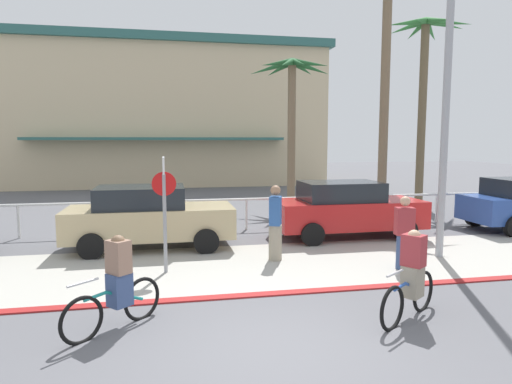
% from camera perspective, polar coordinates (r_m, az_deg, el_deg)
% --- Properties ---
extents(ground_plane, '(80.00, 80.00, 0.00)m').
position_cam_1_polar(ground_plane, '(16.22, -6.16, -3.85)').
color(ground_plane, '#5B5B60').
extents(sidewalk_strip, '(44.00, 4.00, 0.02)m').
position_cam_1_polar(sidewalk_strip, '(10.59, -3.33, -9.38)').
color(sidewalk_strip, '#ADAAA0').
rests_on(sidewalk_strip, ground).
extents(curb_paint, '(44.00, 0.24, 0.03)m').
position_cam_1_polar(curb_paint, '(8.71, -1.47, -12.92)').
color(curb_paint, maroon).
rests_on(curb_paint, ground).
extents(building_backdrop, '(21.99, 9.74, 9.23)m').
position_cam_1_polar(building_backdrop, '(32.10, -12.17, 9.48)').
color(building_backdrop, beige).
rests_on(building_backdrop, ground).
extents(rail_fence, '(20.77, 0.08, 1.04)m').
position_cam_1_polar(rail_fence, '(14.61, -5.68, -1.66)').
color(rail_fence, white).
rests_on(rail_fence, ground).
extents(stop_sign_bike_lane, '(0.52, 0.56, 2.56)m').
position_cam_1_polar(stop_sign_bike_lane, '(9.98, -11.49, -0.72)').
color(stop_sign_bike_lane, gray).
rests_on(stop_sign_bike_lane, ground).
extents(streetlight_curb, '(0.24, 2.54, 7.50)m').
position_cam_1_polar(streetlight_curb, '(11.88, 23.59, 12.59)').
color(streetlight_curb, '#9EA0A5').
rests_on(streetlight_curb, ground).
extents(palm_tree_1, '(3.63, 3.20, 6.53)m').
position_cam_1_polar(palm_tree_1, '(20.69, 4.49, 12.67)').
color(palm_tree_1, '#756047').
rests_on(palm_tree_1, ground).
extents(palm_tree_2, '(3.70, 2.65, 9.50)m').
position_cam_1_polar(palm_tree_2, '(19.29, 16.14, 17.40)').
color(palm_tree_2, '#756047').
rests_on(palm_tree_2, ground).
extents(palm_tree_3, '(3.74, 3.45, 8.30)m').
position_cam_1_polar(palm_tree_3, '(22.19, 20.52, 15.02)').
color(palm_tree_3, brown).
rests_on(palm_tree_3, ground).
extents(car_tan_1, '(4.40, 2.02, 1.69)m').
position_cam_1_polar(car_tan_1, '(12.51, -13.41, -3.04)').
color(car_tan_1, tan).
rests_on(car_tan_1, ground).
extents(car_red_2, '(4.40, 2.02, 1.69)m').
position_cam_1_polar(car_red_2, '(13.82, 11.30, -2.09)').
color(car_red_2, red).
rests_on(car_red_2, ground).
extents(cyclist_blue_0, '(1.53, 1.08, 1.50)m').
position_cam_1_polar(cyclist_blue_0, '(7.93, 18.98, -10.08)').
color(cyclist_blue_0, black).
rests_on(cyclist_blue_0, ground).
extents(cyclist_teal_1, '(1.38, 1.27, 1.50)m').
position_cam_1_polar(cyclist_teal_1, '(7.44, -17.13, -11.13)').
color(cyclist_teal_1, black).
rests_on(cyclist_teal_1, ground).
extents(pedestrian_0, '(0.41, 0.47, 1.84)m').
position_cam_1_polar(pedestrian_0, '(10.94, 2.45, -4.27)').
color(pedestrian_0, gray).
rests_on(pedestrian_0, ground).
extents(pedestrian_1, '(0.44, 0.37, 1.67)m').
position_cam_1_polar(pedestrian_1, '(10.73, 18.15, -5.31)').
color(pedestrian_1, '#384C7A').
rests_on(pedestrian_1, ground).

